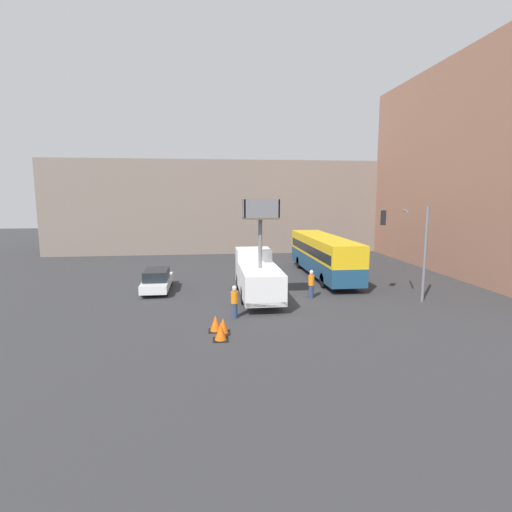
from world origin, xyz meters
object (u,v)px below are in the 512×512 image
Objects in this scene: city_bus at (323,253)px; traffic_cone_far_side at (223,326)px; road_worker_near_truck at (235,302)px; traffic_cone_mid_road at (221,332)px; traffic_cone_near_truck at (216,324)px; parked_car_curbside at (157,280)px; utility_truck at (257,274)px; road_worker_directing at (311,284)px; traffic_light_pole at (410,238)px.

city_bus is 15.18m from traffic_cone_far_side.
road_worker_near_truck is 3.36m from traffic_cone_mid_road.
traffic_cone_mid_road is at bearing -80.64° from traffic_cone_near_truck.
parked_car_curbside reaches higher than traffic_cone_near_truck.
parked_car_curbside is (-6.59, 2.64, -0.78)m from utility_truck.
utility_truck reaches higher than parked_car_curbside.
utility_truck is 4.22× the size of road_worker_near_truck.
road_worker_directing is at bearing 45.55° from traffic_cone_far_side.
road_worker_near_truck is 2.49m from traffic_cone_far_side.
traffic_cone_near_truck is at bearing -160.21° from traffic_light_pole.
parked_car_curbside is (-12.66, -3.40, -1.14)m from city_bus.
traffic_cone_far_side is (-8.51, -12.48, -1.55)m from city_bus.
road_worker_directing is 8.34m from traffic_cone_near_truck.
traffic_cone_mid_road is 1.06× the size of traffic_cone_far_side.
road_worker_directing is at bearing -176.87° from road_worker_near_truck.
road_worker_near_truck reaches higher than parked_car_curbside.
traffic_light_pole is at bearing 25.29° from traffic_cone_mid_road.
traffic_cone_mid_road is 0.17× the size of parked_car_curbside.
traffic_cone_near_truck is at bearing -167.23° from road_worker_directing.
city_bus is at bearing 57.09° from traffic_cone_mid_road.
traffic_light_pole is at bearing 21.88° from traffic_cone_far_side.
utility_truck is 9.95× the size of traffic_cone_far_side.
traffic_light_pole reaches higher than traffic_cone_mid_road.
road_worker_directing is (-5.74, 1.29, -3.02)m from traffic_light_pole.
traffic_light_pole reaches higher than traffic_cone_near_truck.
city_bus is at bearing 38.35° from road_worker_directing.
city_bus is 15.09m from traffic_cone_near_truck.
traffic_cone_far_side is 0.16× the size of parked_car_curbside.
traffic_cone_near_truck is 0.16× the size of parked_car_curbside.
road_worker_directing is at bearing 171.96° from city_bus.
traffic_cone_near_truck is 9.52m from parked_car_curbside.
city_bus is 13.16m from parked_car_curbside.
road_worker_directing reaches higher than traffic_cone_near_truck.
utility_truck is 1.56× the size of parked_car_curbside.
road_worker_near_truck is 8.32m from parked_car_curbside.
city_bus is at bearing 53.84° from traffic_cone_near_truck.
utility_truck is 7.14m from parked_car_curbside.
city_bus reaches higher than parked_car_curbside.
traffic_light_pole is at bearing 159.99° from road_worker_near_truck.
city_bus is 8.65m from traffic_light_pole.
parked_car_curbside is (-15.72, 4.43, -3.16)m from traffic_light_pole.
traffic_cone_far_side is (0.14, 0.89, -0.02)m from traffic_cone_mid_road.
utility_truck is 3.48m from road_worker_directing.
road_worker_near_truck is at bearing 73.21° from traffic_cone_far_side.
city_bus is at bearing 111.35° from traffic_light_pole.
traffic_cone_near_truck is at bearing 158.11° from city_bus.
traffic_cone_far_side is at bearing 41.15° from road_worker_near_truck.
parked_car_curbside reaches higher than traffic_cone_far_side.
road_worker_near_truck is 2.28× the size of traffic_cone_near_truck.
road_worker_directing is 2.27× the size of traffic_cone_mid_road.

